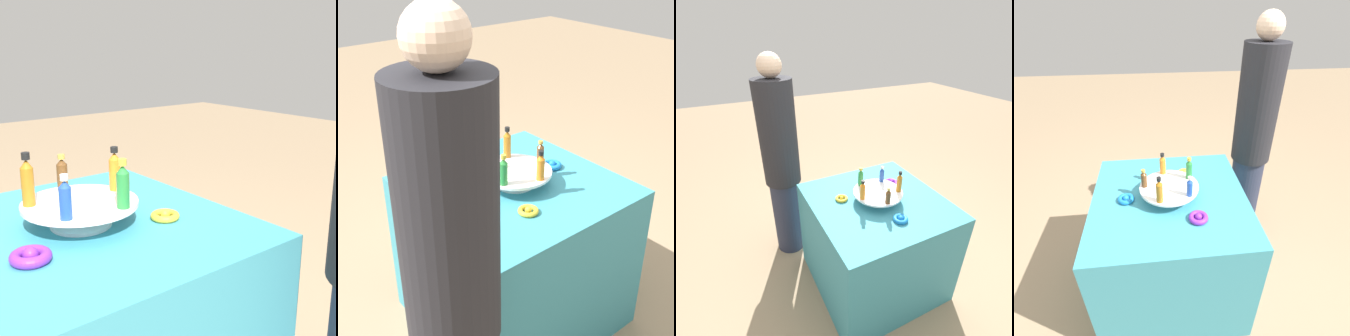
% 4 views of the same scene
% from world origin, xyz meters
% --- Properties ---
extents(display_stand, '(0.31, 0.31, 0.07)m').
position_xyz_m(display_stand, '(0.00, 0.00, 0.77)').
color(display_stand, white).
rests_on(display_stand, party_table).
extents(bottle_green, '(0.03, 0.03, 0.13)m').
position_xyz_m(bottle_green, '(0.11, 0.06, 0.84)').
color(bottle_green, '#288438').
rests_on(bottle_green, display_stand).
extents(bottle_orange, '(0.03, 0.03, 0.13)m').
position_xyz_m(bottle_orange, '(-0.03, 0.13, 0.84)').
color(bottle_orange, orange).
rests_on(bottle_orange, display_stand).
extents(bottle_brown, '(0.03, 0.03, 0.10)m').
position_xyz_m(bottle_brown, '(-0.13, 0.01, 0.83)').
color(bottle_brown, brown).
rests_on(bottle_brown, display_stand).
extents(bottle_amber, '(0.03, 0.03, 0.14)m').
position_xyz_m(bottle_amber, '(-0.05, -0.12, 0.85)').
color(bottle_amber, '#AD6B19').
rests_on(bottle_amber, display_stand).
extents(bottle_blue, '(0.03, 0.03, 0.11)m').
position_xyz_m(bottle_blue, '(0.10, -0.09, 0.84)').
color(bottle_blue, '#234CAD').
rests_on(bottle_blue, display_stand).
extents(ribbon_bow_blue, '(0.09, 0.09, 0.03)m').
position_xyz_m(ribbon_bow_blue, '(-0.23, -0.01, 0.73)').
color(ribbon_bow_blue, blue).
rests_on(ribbon_bow_blue, party_table).
extents(ribbon_bow_purple, '(0.09, 0.09, 0.04)m').
position_xyz_m(ribbon_bow_purple, '(0.12, -0.19, 0.73)').
color(ribbon_bow_purple, purple).
rests_on(ribbon_bow_purple, party_table).
extents(ribbon_bow_gold, '(0.08, 0.08, 0.03)m').
position_xyz_m(ribbon_bow_gold, '(0.10, 0.20, 0.73)').
color(ribbon_bow_gold, gold).
rests_on(ribbon_bow_gold, party_table).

